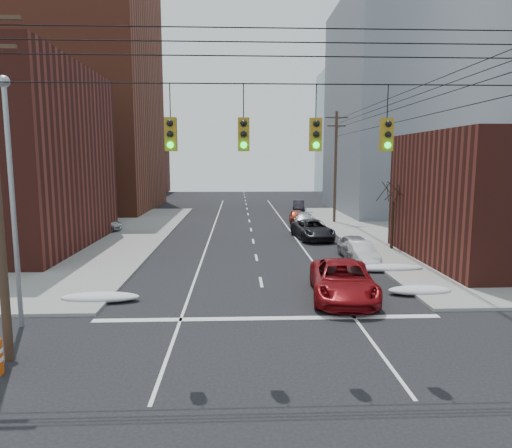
{
  "coord_description": "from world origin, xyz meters",
  "views": [
    {
      "loc": [
        -1.19,
        -11.1,
        6.35
      ],
      "look_at": [
        -0.24,
        12.51,
        3.0
      ],
      "focal_mm": 32.0,
      "sensor_mm": 36.0,
      "label": 1
    }
  ],
  "objects": [
    {
      "name": "ground",
      "position": [
        0.0,
        0.0,
        0.0
      ],
      "size": [
        160.0,
        160.0,
        0.0
      ],
      "primitive_type": "plane",
      "color": "black",
      "rests_on": "ground"
    },
    {
      "name": "building_brick_tall",
      "position": [
        -24.0,
        48.0,
        15.0
      ],
      "size": [
        24.0,
        20.0,
        30.0
      ],
      "primitive_type": "cube",
      "color": "brown",
      "rests_on": "ground"
    },
    {
      "name": "building_brick_far",
      "position": [
        -26.0,
        74.0,
        6.0
      ],
      "size": [
        22.0,
        18.0,
        12.0
      ],
      "primitive_type": "cube",
      "color": "#4E1D17",
      "rests_on": "ground"
    },
    {
      "name": "building_office",
      "position": [
        22.0,
        44.0,
        12.5
      ],
      "size": [
        22.0,
        20.0,
        25.0
      ],
      "primitive_type": "cube",
      "color": "gray",
      "rests_on": "ground"
    },
    {
      "name": "building_glass",
      "position": [
        24.0,
        70.0,
        11.0
      ],
      "size": [
        20.0,
        18.0,
        22.0
      ],
      "primitive_type": "cube",
      "color": "gray",
      "rests_on": "ground"
    },
    {
      "name": "utility_pole_far",
      "position": [
        8.5,
        34.0,
        5.78
      ],
      "size": [
        2.2,
        0.28,
        11.0
      ],
      "color": "#473323",
      "rests_on": "ground"
    },
    {
      "name": "traffic_signals",
      "position": [
        0.1,
        2.97,
        7.17
      ],
      "size": [
        17.0,
        0.42,
        2.02
      ],
      "color": "black",
      "rests_on": "ground"
    },
    {
      "name": "street_light",
      "position": [
        -9.5,
        6.0,
        5.54
      ],
      "size": [
        0.44,
        0.44,
        9.32
      ],
      "color": "gray",
      "rests_on": "ground"
    },
    {
      "name": "bare_tree",
      "position": [
        9.59,
        20.0,
        2.32
      ],
      "size": [
        2.09,
        2.2,
        4.93
      ],
      "color": "black",
      "rests_on": "ground"
    },
    {
      "name": "snow_nw",
      "position": [
        -7.4,
        9.0,
        0.21
      ],
      "size": [
        3.5,
        1.08,
        0.42
      ],
      "primitive_type": "ellipsoid",
      "color": "silver",
      "rests_on": "ground"
    },
    {
      "name": "snow_ne",
      "position": [
        7.4,
        9.5,
        0.21
      ],
      "size": [
        3.0,
        1.08,
        0.42
      ],
      "primitive_type": "ellipsoid",
      "color": "silver",
      "rests_on": "ground"
    },
    {
      "name": "snow_east_far",
      "position": [
        7.4,
        14.0,
        0.21
      ],
      "size": [
        4.0,
        1.08,
        0.42
      ],
      "primitive_type": "ellipsoid",
      "color": "silver",
      "rests_on": "ground"
    },
    {
      "name": "red_pickup",
      "position": [
        3.62,
        9.12,
        0.84
      ],
      "size": [
        3.46,
        6.33,
        1.68
      ],
      "primitive_type": "imported",
      "rotation": [
        0.0,
        0.0,
        -0.11
      ],
      "color": "maroon",
      "rests_on": "ground"
    },
    {
      "name": "parked_car_a",
      "position": [
        6.4,
        17.5,
        0.74
      ],
      "size": [
        1.81,
        4.36,
        1.48
      ],
      "primitive_type": "imported",
      "rotation": [
        0.0,
        0.0,
        0.02
      ],
      "color": "#9D9DA1",
      "rests_on": "ground"
    },
    {
      "name": "parked_car_b",
      "position": [
        6.4,
        16.16,
        0.65
      ],
      "size": [
        1.51,
        3.98,
        1.3
      ],
      "primitive_type": "imported",
      "rotation": [
        0.0,
        0.0,
        0.04
      ],
      "color": "silver",
      "rests_on": "ground"
    },
    {
      "name": "parked_car_c",
      "position": [
        4.8,
        24.88,
        0.77
      ],
      "size": [
        3.18,
        5.8,
        1.54
      ],
      "primitive_type": "imported",
      "rotation": [
        0.0,
        0.0,
        0.12
      ],
      "color": "black",
      "rests_on": "ground"
    },
    {
      "name": "parked_car_d",
      "position": [
        4.99,
        30.6,
        0.68
      ],
      "size": [
        2.52,
        4.87,
        1.35
      ],
      "primitive_type": "imported",
      "rotation": [
        0.0,
        0.0,
        -0.14
      ],
      "color": "#A7A7AB",
      "rests_on": "ground"
    },
    {
      "name": "parked_car_e",
      "position": [
        4.8,
        34.74,
        0.64
      ],
      "size": [
        1.84,
        3.86,
        1.27
      ],
      "primitive_type": "imported",
      "rotation": [
        0.0,
        0.0,
        -0.09
      ],
      "color": "maroon",
      "rests_on": "ground"
    },
    {
      "name": "parked_car_f",
      "position": [
        6.4,
        45.27,
        0.66
      ],
      "size": [
        1.92,
        4.13,
        1.31
      ],
      "primitive_type": "imported",
      "rotation": [
        0.0,
        0.0,
        -0.14
      ],
      "color": "black",
      "rests_on": "ground"
    },
    {
      "name": "lot_car_a",
      "position": [
        -14.85,
        24.16,
        0.94
      ],
      "size": [
        5.08,
        3.0,
        1.58
      ],
      "primitive_type": "imported",
      "rotation": [
        0.0,
        0.0,
        1.87
      ],
      "color": "silver",
      "rests_on": "sidewalk_nw"
    },
    {
      "name": "lot_car_b",
      "position": [
        -13.76,
        28.65,
        0.83
      ],
      "size": [
        5.19,
        2.91,
        1.37
      ],
      "primitive_type": "imported",
      "rotation": [
        0.0,
        0.0,
        1.71
      ],
      "color": "silver",
      "rests_on": "sidewalk_nw"
    },
    {
      "name": "lot_car_d",
      "position": [
        -18.69,
        25.03,
        0.9
      ],
      "size": [
        4.58,
        2.26,
        1.5
      ],
      "primitive_type": "imported",
      "rotation": [
        0.0,
        0.0,
        1.46
      ],
      "color": "#B3B4B8",
      "rests_on": "sidewalk_nw"
    }
  ]
}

